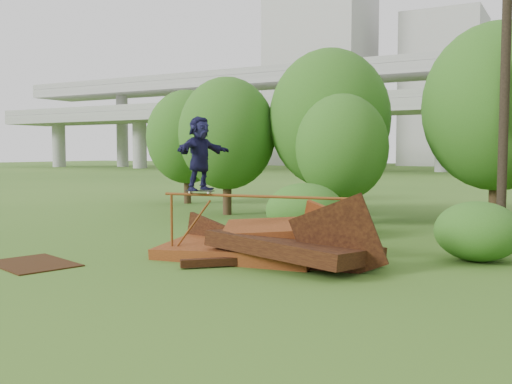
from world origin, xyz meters
The scene contains 16 objects.
ground centered at (0.00, 0.00, 0.00)m, with size 240.00×240.00×0.00m, color #2D5116.
scrap_pile centered at (-0.53, 2.13, 0.36)m, with size 5.77×3.44×2.08m.
grind_rail centered at (-0.67, 1.58, 1.24)m, with size 4.38×0.71×1.57m.
skateboard centered at (-1.96, 1.39, 1.62)m, with size 0.68×0.27×0.07m.
skater centered at (-1.96, 1.39, 2.50)m, with size 1.60×0.51×1.72m, color #161539.
flat_plate centered at (-4.94, -0.90, 0.01)m, with size 2.04×1.46×0.03m, color black.
tree_0 centered at (-6.56, 9.95, 3.27)m, with size 3.92×3.92×5.53m.
tree_1 centered at (-2.69, 11.27, 3.82)m, with size 4.69×4.69×6.52m.
tree_2 centered at (-1.41, 9.23, 2.69)m, with size 3.23×3.23×4.55m.
tree_3 centered at (3.28, 11.71, 4.08)m, with size 5.03×5.03×6.98m.
tree_6 centered at (-10.96, 13.31, 3.27)m, with size 3.99×3.99×5.57m.
shrub_left centered at (-1.21, 5.69, 0.81)m, with size 2.35×2.17×1.63m, color #295316.
shrub_right centered at (3.75, 4.37, 0.70)m, with size 1.97×1.81×1.39m, color #295316.
utility_pole centered at (3.77, 9.09, 5.26)m, with size 1.40×0.28×10.38m.
building_left centered at (-38.00, 95.00, 17.50)m, with size 18.00×16.00×35.00m, color #9E9E99.
building_right centered at (-16.00, 102.00, 14.00)m, with size 14.00×14.00×28.00m, color #9E9E99.
Camera 1 is at (5.62, -9.55, 2.52)m, focal length 40.00 mm.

